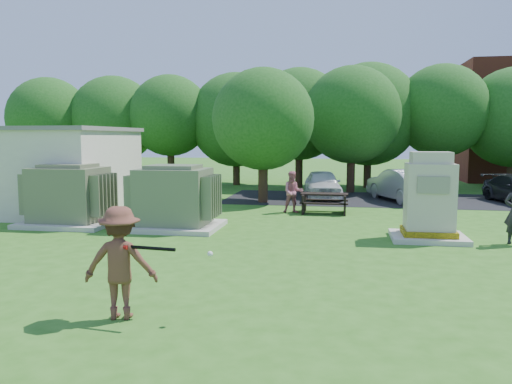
% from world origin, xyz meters
% --- Properties ---
extents(ground, '(120.00, 120.00, 0.00)m').
position_xyz_m(ground, '(0.00, 0.00, 0.00)').
color(ground, '#2D6619').
rests_on(ground, ground).
extents(parking_strip, '(20.00, 6.00, 0.01)m').
position_xyz_m(parking_strip, '(7.00, 13.50, 0.01)').
color(parking_strip, '#232326').
rests_on(parking_strip, ground).
extents(transformer_left, '(3.00, 2.40, 2.07)m').
position_xyz_m(transformer_left, '(-6.50, 4.50, 0.97)').
color(transformer_left, beige).
rests_on(transformer_left, ground).
extents(transformer_right, '(3.00, 2.40, 2.07)m').
position_xyz_m(transformer_right, '(-2.80, 4.50, 0.97)').
color(transformer_right, beige).
rests_on(transformer_right, ground).
extents(generator_cabinet, '(2.09, 1.71, 2.55)m').
position_xyz_m(generator_cabinet, '(5.07, 4.02, 1.12)').
color(generator_cabinet, beige).
rests_on(generator_cabinet, ground).
extents(picnic_table, '(1.83, 1.37, 0.78)m').
position_xyz_m(picnic_table, '(1.90, 8.66, 0.49)').
color(picnic_table, black).
rests_on(picnic_table, ground).
extents(batter, '(1.30, 0.89, 1.85)m').
position_xyz_m(batter, '(-0.94, -3.43, 0.93)').
color(batter, brown).
rests_on(batter, ground).
extents(person_at_picnic, '(0.91, 0.77, 1.65)m').
position_xyz_m(person_at_picnic, '(0.68, 8.52, 0.82)').
color(person_at_picnic, '#BF6573').
rests_on(person_at_picnic, ground).
extents(car_white, '(2.18, 4.23, 1.38)m').
position_xyz_m(car_white, '(1.61, 13.60, 0.69)').
color(car_white, white).
rests_on(car_white, ground).
extents(car_silver_a, '(3.13, 4.84, 1.51)m').
position_xyz_m(car_silver_a, '(5.30, 13.04, 0.75)').
color(car_silver_a, '#B9B8BD').
rests_on(car_silver_a, ground).
extents(batting_equipment, '(1.56, 0.34, 0.18)m').
position_xyz_m(batting_equipment, '(-0.31, -3.51, 1.19)').
color(batting_equipment, black).
rests_on(batting_equipment, ground).
extents(tree_row, '(41.30, 13.30, 7.30)m').
position_xyz_m(tree_row, '(1.75, 18.50, 4.15)').
color(tree_row, '#47301E').
rests_on(tree_row, ground).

